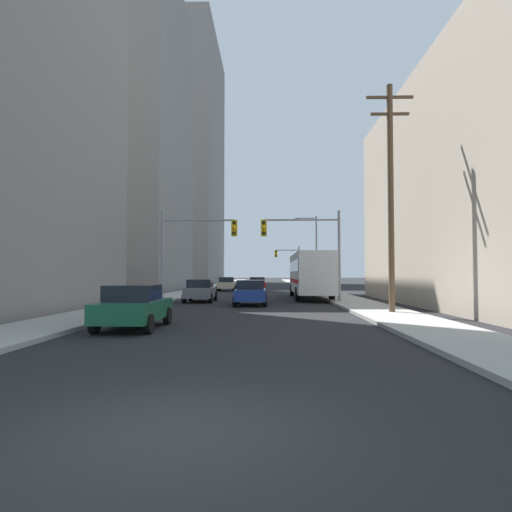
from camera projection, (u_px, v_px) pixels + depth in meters
The scene contains 16 objects.
ground_plane at pixel (171, 434), 5.36m from camera, with size 400.00×400.00×0.00m, color black.
sidewalk_left at pixel (205, 288), 55.49m from camera, with size 2.92×160.00×0.15m, color #9E9E99.
sidewalk_right at pixel (313, 289), 55.13m from camera, with size 2.92×160.00×0.15m, color #9E9E99.
city_bus at pixel (310, 273), 34.23m from camera, with size 2.67×11.50×3.40m.
sedan_green at pixel (134, 306), 15.63m from camera, with size 1.95×4.21×1.52m.
sedan_blue at pixel (251, 292), 27.19m from camera, with size 1.95×4.22×1.52m.
sedan_grey at pixel (200, 290), 30.47m from camera, with size 1.95×4.24×1.52m.
sedan_beige at pixel (227, 284), 49.71m from camera, with size 1.95×4.26×1.52m.
sedan_red at pixel (257, 284), 49.51m from camera, with size 1.96×4.27×1.52m.
traffic_signal_near_left at pixel (195, 240), 29.33m from camera, with size 5.00×0.44×6.00m.
traffic_signal_near_right at pixel (304, 240), 29.15m from camera, with size 5.15×0.44×6.00m.
traffic_signal_far_right at pixel (288, 259), 67.03m from camera, with size 3.70×0.44×6.00m.
utility_pole_right at pixel (391, 193), 21.09m from camera, with size 2.20×0.28×10.84m.
street_lamp_right at pixel (313, 247), 43.65m from camera, with size 2.25×0.32×7.50m.
building_left_mid_office at pixel (113, 138), 52.08m from camera, with size 15.56×18.86×35.28m, color gray.
building_left_far_tower at pixel (166, 162), 94.05m from camera, with size 21.71×29.02×50.44m, color gray.
Camera 1 is at (1.15, -5.41, 1.92)m, focal length 31.62 mm.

